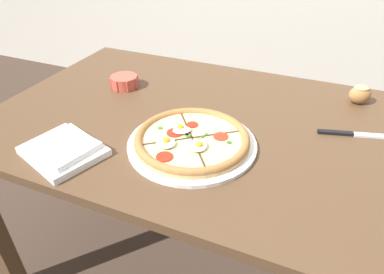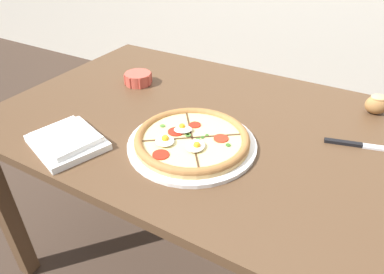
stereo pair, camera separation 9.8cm
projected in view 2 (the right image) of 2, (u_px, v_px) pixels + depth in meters
name	position (u px, v px, depth m)	size (l,w,h in m)	color
ground_plane	(204.00, 262.00, 1.54)	(12.00, 12.00, 0.00)	#3D2D23
dining_table	(208.00, 143.00, 1.18)	(1.41, 0.92, 0.75)	#513823
pizza	(192.00, 140.00, 0.99)	(0.38, 0.38, 0.05)	white
ramekin_bowl	(138.00, 78.00, 1.34)	(0.11, 0.11, 0.04)	#C64C3D
napkin_folded	(67.00, 141.00, 0.99)	(0.25, 0.24, 0.04)	white
bread_piece_near	(377.00, 104.00, 1.14)	(0.09, 0.08, 0.07)	#A3703D
knife_main	(368.00, 146.00, 0.99)	(0.25, 0.08, 0.01)	silver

